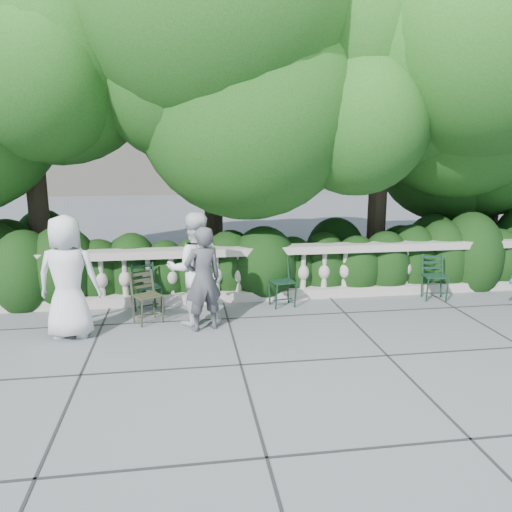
{
  "coord_description": "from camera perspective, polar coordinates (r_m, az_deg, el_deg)",
  "views": [
    {
      "loc": [
        -1.19,
        -6.97,
        2.76
      ],
      "look_at": [
        0.0,
        1.0,
        1.0
      ],
      "focal_mm": 35.0,
      "sensor_mm": 36.0,
      "label": 1
    }
  ],
  "objects": [
    {
      "name": "ground",
      "position": [
        7.59,
        1.13,
        -9.0
      ],
      "size": [
        90.0,
        90.0,
        0.0
      ],
      "primitive_type": "plane",
      "color": "#585960",
      "rests_on": "ground"
    },
    {
      "name": "balustrade",
      "position": [
        9.14,
        -0.74,
        -2.09
      ],
      "size": [
        12.0,
        0.44,
        1.0
      ],
      "color": "#9E998E",
      "rests_on": "ground"
    },
    {
      "name": "shrub_hedge",
      "position": [
        10.41,
        -1.63,
        -3.06
      ],
      "size": [
        15.0,
        2.6,
        1.7
      ],
      "primitive_type": null,
      "color": "black",
      "rests_on": "ground"
    },
    {
      "name": "tree_canopy",
      "position": [
        10.4,
        2.06,
        18.94
      ],
      "size": [
        15.04,
        6.52,
        6.78
      ],
      "color": "#3F3023",
      "rests_on": "ground"
    },
    {
      "name": "chair_b",
      "position": [
        8.66,
        -11.85,
        -6.55
      ],
      "size": [
        0.59,
        0.61,
        0.84
      ],
      "primitive_type": null,
      "rotation": [
        0.0,
        0.0,
        0.4
      ],
      "color": "black",
      "rests_on": "ground"
    },
    {
      "name": "chair_c",
      "position": [
        8.8,
        3.37,
        -5.99
      ],
      "size": [
        0.52,
        0.56,
        0.84
      ],
      "primitive_type": null,
      "rotation": [
        0.0,
        0.0,
        0.2
      ],
      "color": "black",
      "rests_on": "ground"
    },
    {
      "name": "chair_e",
      "position": [
        9.72,
        19.86,
        -4.92
      ],
      "size": [
        0.52,
        0.55,
        0.84
      ],
      "primitive_type": null,
      "rotation": [
        0.0,
        0.0,
        -0.17
      ],
      "color": "black",
      "rests_on": "ground"
    },
    {
      "name": "chair_weathered",
      "position": [
        8.16,
        -11.75,
        -7.73
      ],
      "size": [
        0.61,
        0.63,
        0.84
      ],
      "primitive_type": null,
      "rotation": [
        0.0,
        0.0,
        0.49
      ],
      "color": "black",
      "rests_on": "ground"
    },
    {
      "name": "person_businessman",
      "position": [
        7.76,
        -20.7,
        -2.26
      ],
      "size": [
        0.96,
        0.69,
        1.83
      ],
      "primitive_type": "imported",
      "rotation": [
        0.0,
        0.0,
        3.02
      ],
      "color": "silver",
      "rests_on": "ground"
    },
    {
      "name": "person_woman_grey",
      "position": [
        7.6,
        -6.07,
        -2.63
      ],
      "size": [
        0.68,
        0.56,
        1.61
      ],
      "primitive_type": "imported",
      "rotation": [
        0.0,
        0.0,
        3.48
      ],
      "color": "#434448",
      "rests_on": "ground"
    },
    {
      "name": "person_casual_man",
      "position": [
        7.87,
        -7.05,
        -1.49
      ],
      "size": [
        0.93,
        0.76,
        1.79
      ],
      "primitive_type": "imported",
      "rotation": [
        0.0,
        0.0,
        3.24
      ],
      "color": "silver",
      "rests_on": "ground"
    }
  ]
}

